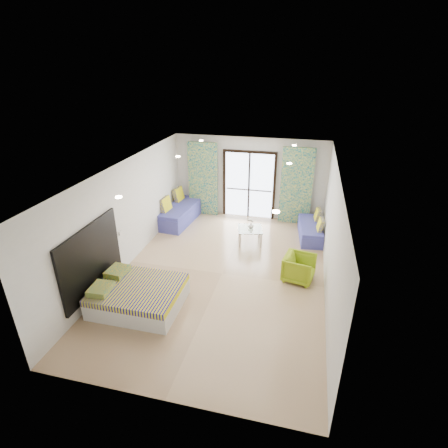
% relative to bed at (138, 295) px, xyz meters
% --- Properties ---
extents(floor, '(5.00, 7.50, 0.01)m').
position_rel_bed_xyz_m(floor, '(1.47, 1.66, -0.26)').
color(floor, '#9E7F5E').
rests_on(floor, ground).
extents(ceiling, '(5.00, 7.50, 0.01)m').
position_rel_bed_xyz_m(ceiling, '(1.47, 1.66, 2.44)').
color(ceiling, silver).
rests_on(ceiling, ground).
extents(wall_back, '(5.00, 0.01, 2.70)m').
position_rel_bed_xyz_m(wall_back, '(1.47, 5.41, 1.09)').
color(wall_back, silver).
rests_on(wall_back, ground).
extents(wall_front, '(5.00, 0.01, 2.70)m').
position_rel_bed_xyz_m(wall_front, '(1.47, -2.09, 1.09)').
color(wall_front, silver).
rests_on(wall_front, ground).
extents(wall_left, '(0.01, 7.50, 2.70)m').
position_rel_bed_xyz_m(wall_left, '(-1.03, 1.66, 1.09)').
color(wall_left, silver).
rests_on(wall_left, ground).
extents(wall_right, '(0.01, 7.50, 2.70)m').
position_rel_bed_xyz_m(wall_right, '(3.97, 1.66, 1.09)').
color(wall_right, silver).
rests_on(wall_right, ground).
extents(balcony_door, '(1.76, 0.08, 2.28)m').
position_rel_bed_xyz_m(balcony_door, '(1.47, 5.38, 0.99)').
color(balcony_door, black).
rests_on(balcony_door, floor).
extents(balcony_rail, '(1.52, 0.03, 0.04)m').
position_rel_bed_xyz_m(balcony_rail, '(1.47, 5.39, 0.69)').
color(balcony_rail, '#595451').
rests_on(balcony_rail, balcony_door).
extents(curtain_left, '(1.00, 0.10, 2.50)m').
position_rel_bed_xyz_m(curtain_left, '(-0.08, 5.23, 0.99)').
color(curtain_left, beige).
rests_on(curtain_left, floor).
extents(curtain_right, '(1.00, 0.10, 2.50)m').
position_rel_bed_xyz_m(curtain_right, '(3.02, 5.23, 0.99)').
color(curtain_right, beige).
rests_on(curtain_right, floor).
extents(downlight_a, '(0.12, 0.12, 0.02)m').
position_rel_bed_xyz_m(downlight_a, '(0.07, -0.34, 2.41)').
color(downlight_a, '#FFE0B2').
rests_on(downlight_a, ceiling).
extents(downlight_b, '(0.12, 0.12, 0.02)m').
position_rel_bed_xyz_m(downlight_b, '(2.87, -0.34, 2.41)').
color(downlight_b, '#FFE0B2').
rests_on(downlight_b, ceiling).
extents(downlight_c, '(0.12, 0.12, 0.02)m').
position_rel_bed_xyz_m(downlight_c, '(0.07, 2.66, 2.41)').
color(downlight_c, '#FFE0B2').
rests_on(downlight_c, ceiling).
extents(downlight_d, '(0.12, 0.12, 0.02)m').
position_rel_bed_xyz_m(downlight_d, '(2.87, 2.66, 2.41)').
color(downlight_d, '#FFE0B2').
rests_on(downlight_d, ceiling).
extents(downlight_e, '(0.12, 0.12, 0.02)m').
position_rel_bed_xyz_m(downlight_e, '(0.07, 4.66, 2.41)').
color(downlight_e, '#FFE0B2').
rests_on(downlight_e, ceiling).
extents(downlight_f, '(0.12, 0.12, 0.02)m').
position_rel_bed_xyz_m(downlight_f, '(2.87, 4.66, 2.41)').
color(downlight_f, '#FFE0B2').
rests_on(downlight_f, ceiling).
extents(headboard, '(0.06, 2.10, 1.50)m').
position_rel_bed_xyz_m(headboard, '(-0.99, 0.00, 0.79)').
color(headboard, black).
rests_on(headboard, floor).
extents(switch_plate, '(0.02, 0.10, 0.10)m').
position_rel_bed_xyz_m(switch_plate, '(-1.00, 1.25, 0.79)').
color(switch_plate, silver).
rests_on(switch_plate, wall_left).
extents(bed, '(1.83, 1.49, 0.63)m').
position_rel_bed_xyz_m(bed, '(0.00, 0.00, 0.00)').
color(bed, silver).
rests_on(bed, floor).
extents(daybed_left, '(0.96, 2.07, 0.99)m').
position_rel_bed_xyz_m(daybed_left, '(-0.64, 4.40, 0.04)').
color(daybed_left, '#404299').
rests_on(daybed_left, floor).
extents(daybed_right, '(0.79, 1.65, 0.79)m').
position_rel_bed_xyz_m(daybed_right, '(3.59, 4.24, -0.02)').
color(daybed_right, '#404299').
rests_on(daybed_right, floor).
extents(coffee_table, '(0.83, 0.83, 0.79)m').
position_rel_bed_xyz_m(coffee_table, '(1.86, 3.47, 0.14)').
color(coffee_table, silver).
rests_on(coffee_table, floor).
extents(vase, '(0.21, 0.21, 0.16)m').
position_rel_bed_xyz_m(vase, '(1.88, 3.50, 0.27)').
color(vase, white).
rests_on(vase, coffee_table).
extents(armchair, '(0.78, 0.81, 0.72)m').
position_rel_bed_xyz_m(armchair, '(3.35, 1.85, 0.10)').
color(armchair, '#89A715').
rests_on(armchair, floor).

